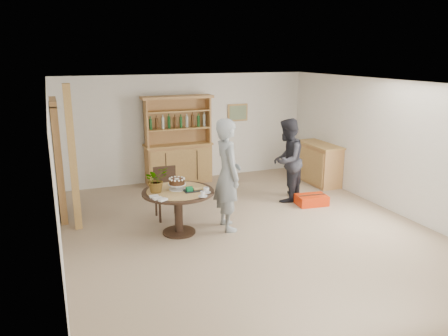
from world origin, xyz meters
TOP-DOWN VIEW (x-y plane):
  - ground at (0.00, 0.00)m, footprint 7.00×7.00m
  - room_shell at (0.00, 0.01)m, footprint 6.04×7.04m
  - doorway at (-2.93, 2.00)m, footprint 0.13×1.10m
  - pine_post at (-2.70, 1.20)m, footprint 0.12×0.12m
  - hutch at (-0.30, 3.24)m, footprint 1.62×0.54m
  - sideboard at (2.74, 2.00)m, footprint 0.54×1.26m
  - dining_table at (-1.12, 0.36)m, footprint 1.20×1.20m
  - dining_chair at (-1.12, 1.19)m, footprint 0.44×0.44m
  - birthday_cake at (-1.12, 0.41)m, footprint 0.30×0.30m
  - flower_vase at (-1.47, 0.41)m, footprint 0.47×0.44m
  - gift_tray at (-0.91, 0.24)m, footprint 0.30×0.20m
  - coffee_cup_a at (-0.72, 0.08)m, footprint 0.15×0.15m
  - coffee_cup_b at (-0.84, -0.09)m, footprint 0.15×0.15m
  - napkins at (-1.53, 0.05)m, footprint 0.24×0.33m
  - teen_boy at (-0.27, 0.26)m, footprint 0.51×0.74m
  - adult_person at (1.41, 1.19)m, footprint 1.05×1.03m
  - red_suitcase at (1.76, 0.74)m, footprint 0.64×0.47m

SIDE VIEW (x-z plane):
  - ground at x=0.00m, z-range 0.00..0.00m
  - red_suitcase at x=1.76m, z-range 0.00..0.21m
  - sideboard at x=2.74m, z-range 0.00..0.94m
  - dining_chair at x=-1.12m, z-range 0.06..1.01m
  - dining_table at x=-1.12m, z-range 0.22..0.98m
  - hutch at x=-0.30m, z-range -0.33..1.71m
  - napkins at x=-1.53m, z-range 0.76..0.79m
  - gift_tray at x=-0.91m, z-range 0.75..0.83m
  - coffee_cup_b at x=-0.84m, z-range 0.75..0.84m
  - coffee_cup_a at x=-0.72m, z-range 0.76..0.84m
  - adult_person at x=1.41m, z-range 0.00..1.71m
  - birthday_cake at x=-1.12m, z-range 0.78..0.98m
  - teen_boy at x=-0.27m, z-range 0.00..1.93m
  - flower_vase at x=-1.47m, z-range 0.76..1.18m
  - doorway at x=-2.93m, z-range 0.02..2.20m
  - pine_post at x=-2.70m, z-range 0.00..2.50m
  - room_shell at x=0.00m, z-range 0.48..3.00m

